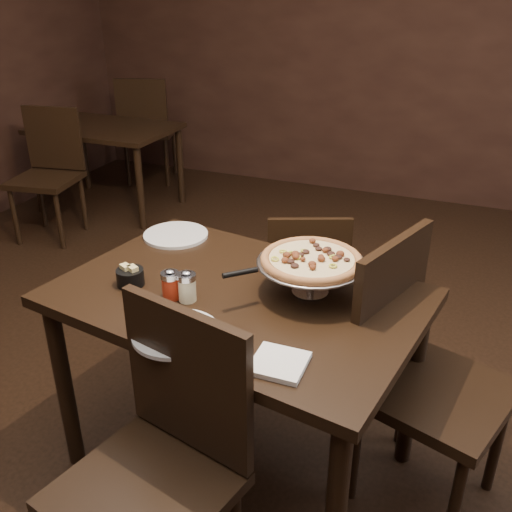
% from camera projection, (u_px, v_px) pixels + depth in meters
% --- Properties ---
extents(room, '(6.04, 7.04, 2.84)m').
position_uv_depth(room, '(256.00, 123.00, 1.67)').
color(room, black).
rests_on(room, ground).
extents(dining_table, '(1.38, 1.04, 0.79)m').
position_uv_depth(dining_table, '(238.00, 317.00, 2.05)').
color(dining_table, black).
rests_on(dining_table, ground).
extents(background_table, '(1.11, 0.74, 0.70)m').
position_uv_depth(background_table, '(106.00, 137.00, 4.68)').
color(background_table, black).
rests_on(background_table, ground).
extents(pizza_stand, '(0.38, 0.38, 0.16)m').
position_uv_depth(pizza_stand, '(312.00, 260.00, 1.95)').
color(pizza_stand, '#B6B6BD').
rests_on(pizza_stand, dining_table).
extents(parmesan_shaker, '(0.07, 0.07, 0.11)m').
position_uv_depth(parmesan_shaker, '(187.00, 286.00, 1.94)').
color(parmesan_shaker, '#F9F3C1').
rests_on(parmesan_shaker, dining_table).
extents(pepper_flake_shaker, '(0.06, 0.06, 0.11)m').
position_uv_depth(pepper_flake_shaker, '(171.00, 285.00, 1.95)').
color(pepper_flake_shaker, maroon).
rests_on(pepper_flake_shaker, dining_table).
extents(packet_caddy, '(0.10, 0.10, 0.08)m').
position_uv_depth(packet_caddy, '(130.00, 277.00, 2.04)').
color(packet_caddy, black).
rests_on(packet_caddy, dining_table).
extents(napkin_stack, '(0.15, 0.15, 0.02)m').
position_uv_depth(napkin_stack, '(279.00, 363.00, 1.63)').
color(napkin_stack, white).
rests_on(napkin_stack, dining_table).
extents(plate_left, '(0.28, 0.28, 0.01)m').
position_uv_depth(plate_left, '(176.00, 235.00, 2.44)').
color(plate_left, silver).
rests_on(plate_left, dining_table).
extents(plate_near, '(0.28, 0.28, 0.01)m').
position_uv_depth(plate_near, '(176.00, 333.00, 1.76)').
color(plate_near, silver).
rests_on(plate_near, dining_table).
extents(serving_spatula, '(0.16, 0.16, 0.02)m').
position_uv_depth(serving_spatula, '(240.00, 273.00, 1.87)').
color(serving_spatula, '#B6B6BD').
rests_on(serving_spatula, pizza_stand).
extents(chair_far, '(0.50, 0.50, 0.82)m').
position_uv_depth(chair_far, '(305.00, 280.00, 2.79)').
color(chair_far, black).
rests_on(chair_far, ground).
extents(chair_near, '(0.55, 0.55, 0.97)m').
position_uv_depth(chair_near, '(162.00, 458.00, 1.65)').
color(chair_near, black).
rests_on(chair_near, ground).
extents(chair_side, '(0.59, 0.59, 1.00)m').
position_uv_depth(chair_side, '(418.00, 367.00, 2.01)').
color(chair_side, black).
rests_on(chair_side, ground).
extents(bg_chair_far, '(0.58, 0.58, 0.99)m').
position_uv_depth(bg_chair_far, '(147.00, 126.00, 5.30)').
color(bg_chair_far, black).
rests_on(bg_chair_far, ground).
extents(bg_chair_near, '(0.51, 0.51, 0.95)m').
position_uv_depth(bg_chair_near, '(49.00, 169.00, 4.21)').
color(bg_chair_near, black).
rests_on(bg_chair_near, ground).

